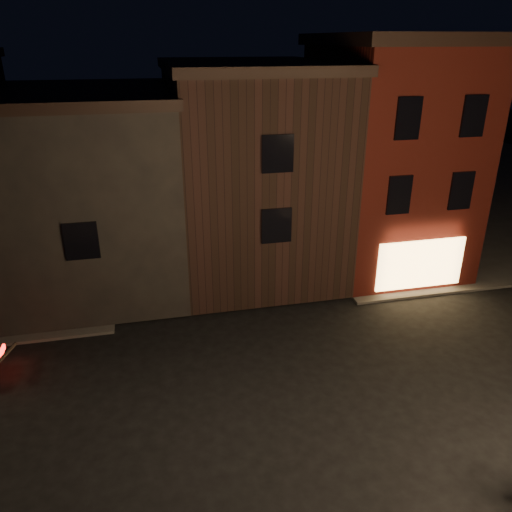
{
  "coord_description": "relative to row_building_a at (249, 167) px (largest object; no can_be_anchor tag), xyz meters",
  "views": [
    {
      "loc": [
        -3.33,
        -12.14,
        10.37
      ],
      "look_at": [
        0.33,
        3.91,
        3.2
      ],
      "focal_mm": 35.0,
      "sensor_mm": 36.0,
      "label": 1
    }
  ],
  "objects": [
    {
      "name": "corner_building",
      "position": [
        6.5,
        -1.03,
        0.57
      ],
      "size": [
        6.5,
        8.5,
        10.5
      ],
      "color": "#52140E",
      "rests_on": "ground"
    },
    {
      "name": "row_building_a",
      "position": [
        0.0,
        0.0,
        0.0
      ],
      "size": [
        7.3,
        10.3,
        9.4
      ],
      "color": "black",
      "rests_on": "ground"
    },
    {
      "name": "row_building_b",
      "position": [
        -7.25,
        0.0,
        -0.5
      ],
      "size": [
        7.8,
        10.3,
        8.4
      ],
      "color": "black",
      "rests_on": "ground"
    },
    {
      "name": "sidewalk_far_right",
      "position": [
        18.5,
        9.5,
        -4.77
      ],
      "size": [
        30.0,
        30.0,
        0.12
      ],
      "primitive_type": "cube",
      "color": "#2D2B28",
      "rests_on": "ground"
    },
    {
      "name": "ground",
      "position": [
        -1.5,
        -10.5,
        -4.83
      ],
      "size": [
        120.0,
        120.0,
        0.0
      ],
      "primitive_type": "plane",
      "color": "black",
      "rests_on": "ground"
    }
  ]
}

